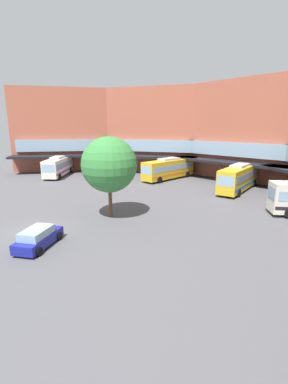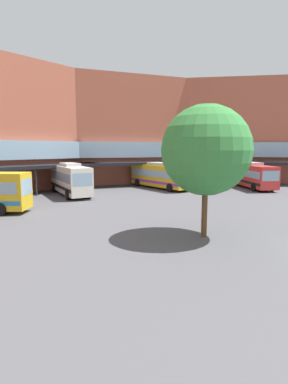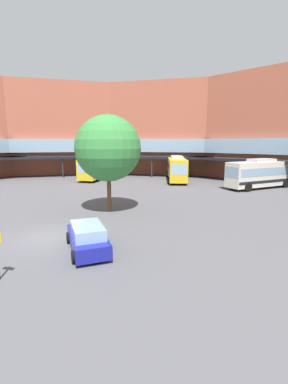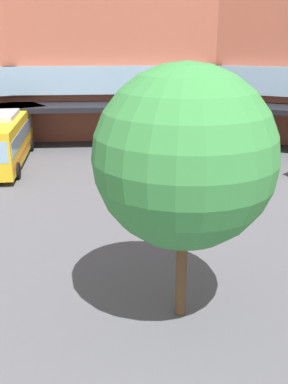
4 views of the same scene
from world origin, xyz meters
TOP-DOWN VIEW (x-y plane):
  - station_building at (0.00, 24.63)m, footprint 82.90×42.30m
  - bus_0 at (-2.48, 28.07)m, footprint 7.13×11.45m
  - bus_1 at (-14.69, 24.05)m, footprint 5.68×11.69m
  - plaza_tree at (-0.50, 7.23)m, footprint 5.57×5.57m

SIDE VIEW (x-z plane):
  - bus_1 at x=-14.69m, z-range 0.02..3.78m
  - bus_0 at x=-2.48m, z-range 0.02..3.88m
  - plaza_tree at x=-0.50m, z-range 1.32..9.54m
  - station_building at x=0.00m, z-range -0.42..16.37m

